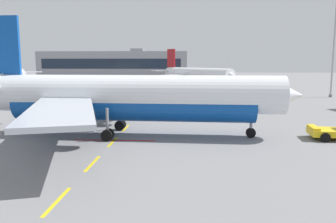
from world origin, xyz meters
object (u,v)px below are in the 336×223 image
airliner_mid_left (195,75)px  airliner_far_center (18,78)px  airliner_foreground (127,97)px  apron_light_mast_far (335,29)px

airliner_mid_left → airliner_far_center: size_ratio=0.96×
airliner_foreground → airliner_mid_left: size_ratio=1.16×
apron_light_mast_far → airliner_foreground: bearing=-132.1°
airliner_far_center → apron_light_mast_far: (71.86, -5.92, 10.62)m
airliner_far_center → airliner_mid_left: bearing=22.9°
airliner_foreground → airliner_mid_left: airliner_foreground is taller
airliner_foreground → airliner_far_center: (-34.97, 46.73, -0.27)m
airliner_far_center → apron_light_mast_far: size_ratio=1.37×
apron_light_mast_far → airliner_far_center: bearing=175.3°
airliner_mid_left → apron_light_mast_far: (28.57, -24.25, 10.57)m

